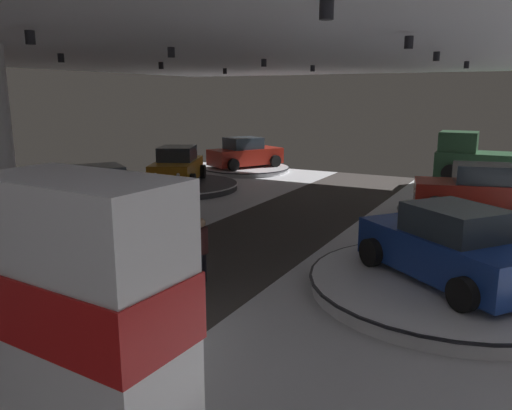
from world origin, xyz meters
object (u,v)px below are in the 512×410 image
object	(u,v)px
display_platform_mid_right	(445,285)
display_platform_deep_left	(246,169)
display_platform_deep_right	(493,185)
visitor_walking_near	(202,247)
display_platform_far_right	(475,216)
display_car_far_right	(478,191)
display_car_far_left	(177,167)
display_car_mid_left	(97,194)
display_car_mid_right	(449,247)
display_car_deep_left	(245,154)
pickup_truck_deep_right	(488,161)
display_platform_mid_left	(100,220)
display_platform_far_left	(178,186)
visitor_walking_far	(35,288)

from	to	relation	value
display_platform_mid_right	display_platform_deep_left	xyz separation A→B (m)	(-12.98, 13.88, -0.03)
display_platform_deep_right	visitor_walking_near	distance (m)	17.64
display_platform_far_right	display_car_far_right	bearing A→B (deg)	12.64
display_car_far_right	display_car_far_left	size ratio (longest dim) A/B	0.98
display_car_mid_left	display_platform_deep_right	bearing A→B (deg)	50.84
display_platform_mid_right	visitor_walking_near	distance (m)	5.64
display_car_mid_right	display_car_far_right	size ratio (longest dim) A/B	0.98
display_car_deep_left	display_car_mid_right	bearing A→B (deg)	-46.83
display_platform_far_right	display_platform_deep_left	size ratio (longest dim) A/B	1.05
display_platform_far_right	display_car_far_left	xyz separation A→B (m)	(-13.03, -0.00, 0.89)
pickup_truck_deep_right	display_platform_mid_left	distance (m)	17.90
display_platform_mid_left	display_platform_far_left	world-z (taller)	display_platform_mid_left
display_platform_mid_left	visitor_walking_far	xyz separation A→B (m)	(4.83, -6.40, 0.71)
display_car_far_left	visitor_walking_near	xyz separation A→B (m)	(7.87, -9.53, -0.17)
display_car_far_right	display_platform_deep_left	size ratio (longest dim) A/B	0.88
display_platform_deep_left	display_car_mid_right	bearing A→B (deg)	-46.92
display_car_deep_left	display_platform_far_left	bearing A→B (deg)	-90.56
display_platform_far_right	display_platform_deep_right	bearing A→B (deg)	88.79
display_car_far_right	display_car_far_left	bearing A→B (deg)	-179.96
display_car_mid_left	display_platform_far_left	world-z (taller)	display_car_mid_left
display_platform_deep_left	visitor_walking_far	xyz separation A→B (m)	(6.51, -19.55, 0.75)
display_car_deep_left	visitor_walking_near	bearing A→B (deg)	-63.90
visitor_walking_far	display_car_mid_right	bearing A→B (deg)	41.01
display_platform_far_right	display_platform_mid_right	bearing A→B (deg)	-89.76
display_car_mid_right	visitor_walking_far	xyz separation A→B (m)	(-6.49, -5.64, -0.20)
display_platform_deep_left	display_platform_far_left	bearing A→B (deg)	-90.68
visitor_walking_near	visitor_walking_far	distance (m)	3.82
display_platform_deep_left	pickup_truck_deep_right	bearing A→B (deg)	3.83
display_platform_deep_left	display_car_far_left	world-z (taller)	display_car_far_left
display_car_far_left	display_platform_mid_left	bearing A→B (deg)	-75.29
display_platform_deep_left	visitor_walking_far	bearing A→B (deg)	-71.58
display_platform_deep_right	display_platform_far_right	distance (m)	7.28
visitor_walking_far	display_platform_mid_left	bearing A→B (deg)	127.07
display_platform_mid_right	display_car_far_left	bearing A→B (deg)	150.25
display_car_mid_right	display_car_mid_left	distance (m)	11.36
pickup_truck_deep_right	display_platform_far_left	bearing A→B (deg)	-150.41
pickup_truck_deep_right	visitor_walking_far	xyz separation A→B (m)	(-6.27, -20.40, -0.38)
pickup_truck_deep_right	display_platform_far_left	xyz separation A→B (m)	(-12.85, -7.30, -1.11)
display_platform_mid_left	display_platform_far_left	distance (m)	6.93
display_car_far_right	display_car_deep_left	xyz separation A→B (m)	(-12.99, 6.38, -0.06)
display_platform_mid_right	display_car_far_right	size ratio (longest dim) A/B	1.36
display_car_deep_left	display_car_far_left	xyz separation A→B (m)	(-0.08, -6.39, 0.03)
display_platform_far_right	display_platform_deep_left	distance (m)	14.45
display_platform_mid_right	display_car_mid_right	world-z (taller)	display_car_mid_right
display_platform_deep_right	visitor_walking_far	world-z (taller)	visitor_walking_far
pickup_truck_deep_right	display_car_deep_left	xyz separation A→B (m)	(-12.79, -0.88, -0.24)
display_car_deep_left	display_car_mid_left	bearing A→B (deg)	-82.74
display_platform_mid_right	display_car_mid_right	bearing A→B (deg)	-37.75
display_car_mid_right	display_platform_far_right	bearing A→B (deg)	90.43
display_car_mid_right	display_platform_deep_right	distance (m)	14.80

